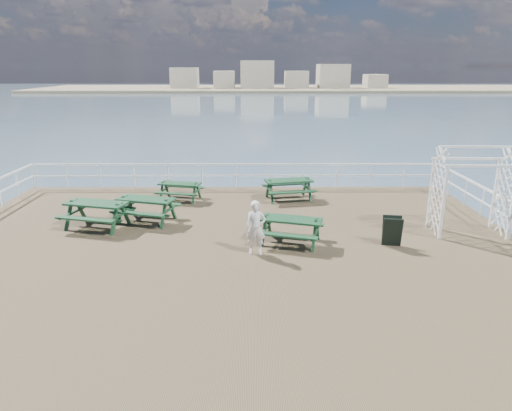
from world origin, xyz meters
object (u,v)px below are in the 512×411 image
object	(u,v)px
trellis_arbor	(471,195)
picnic_table_e	(291,225)
picnic_table_a	(146,205)
picnic_table_d	(96,209)
picnic_table_b	(180,188)
person	(256,228)
picnic_table_c	(289,185)

from	to	relation	value
trellis_arbor	picnic_table_e	bearing A→B (deg)	-169.56
picnic_table_a	picnic_table_d	distance (m)	1.61
trellis_arbor	picnic_table_a	bearing A→B (deg)	175.44
picnic_table_a	picnic_table_d	world-z (taller)	picnic_table_d
picnic_table_b	picnic_table_a	bearing A→B (deg)	-93.36
person	picnic_table_e	bearing A→B (deg)	39.28
picnic_table_b	picnic_table_d	bearing A→B (deg)	-112.40
picnic_table_d	picnic_table_e	xyz separation A→B (m)	(6.29, -1.45, -0.06)
person	trellis_arbor	bearing A→B (deg)	15.59
trellis_arbor	person	bearing A→B (deg)	-164.23
picnic_table_d	picnic_table_b	bearing A→B (deg)	69.59
picnic_table_e	person	distance (m)	1.35
person	picnic_table_b	bearing A→B (deg)	120.29
picnic_table_e	trellis_arbor	distance (m)	5.81
picnic_table_e	person	world-z (taller)	person
person	picnic_table_a	bearing A→B (deg)	144.29
picnic_table_b	picnic_table_d	world-z (taller)	picnic_table_d
picnic_table_c	picnic_table_a	bearing A→B (deg)	-163.37
picnic_table_a	picnic_table_c	bearing A→B (deg)	43.87
picnic_table_a	person	bearing A→B (deg)	-21.54
picnic_table_b	picnic_table_e	size ratio (longest dim) A/B	0.86
picnic_table_c	picnic_table_d	bearing A→B (deg)	-164.79
trellis_arbor	person	world-z (taller)	trellis_arbor
picnic_table_c	trellis_arbor	size ratio (longest dim) A/B	0.76
picnic_table_d	person	world-z (taller)	person
picnic_table_d	trellis_arbor	bearing A→B (deg)	11.59
picnic_table_c	person	distance (m)	5.72
picnic_table_d	trellis_arbor	world-z (taller)	trellis_arbor
picnic_table_c	trellis_arbor	xyz separation A→B (m)	(5.42, -3.88, 0.67)
picnic_table_a	trellis_arbor	size ratio (longest dim) A/B	0.81
picnic_table_d	person	xyz separation A→B (m)	(5.23, -2.26, 0.15)
picnic_table_b	picnic_table_d	size ratio (longest dim) A/B	0.80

